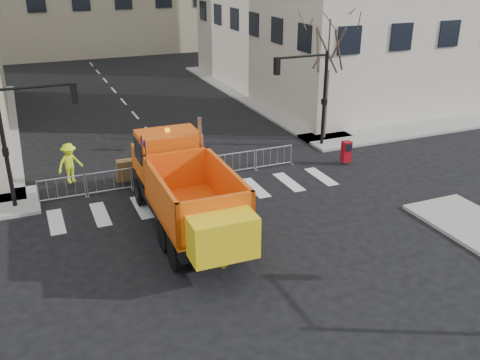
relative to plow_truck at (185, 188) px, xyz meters
name	(u,v)px	position (x,y,z in m)	size (l,w,h in m)	color
ground	(254,254)	(1.74, -2.70, -1.84)	(120.00, 120.00, 0.00)	black
sidewalk_back	(185,172)	(1.74, 5.80, -1.76)	(64.00, 5.00, 0.15)	gray
traffic_light_left	(5,150)	(-6.26, 4.80, 0.86)	(0.18, 0.18, 5.40)	black
traffic_light_right	(324,100)	(10.24, 6.80, 0.86)	(0.18, 0.18, 5.40)	black
crowd_barriers	(175,172)	(0.99, 4.90, -1.29)	(12.60, 0.60, 1.10)	#9EA0A5
street_tree	(327,77)	(10.94, 7.80, 1.91)	(3.00, 3.00, 7.50)	#382B21
plow_truck	(185,188)	(0.00, 0.00, 0.00)	(3.49, 10.68, 4.13)	black
cop_a	(150,175)	(-0.38, 4.30, -1.02)	(0.60, 0.39, 1.64)	black
cop_b	(181,170)	(1.08, 4.30, -0.98)	(0.83, 0.65, 1.71)	black
cop_c	(173,172)	(0.73, 4.30, -1.03)	(0.95, 0.40, 1.62)	black
worker	(70,163)	(-3.67, 6.47, -0.72)	(1.25, 0.72, 1.94)	#D7F71D
newspaper_box	(346,151)	(9.90, 3.80, -1.14)	(0.45, 0.40, 1.10)	maroon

